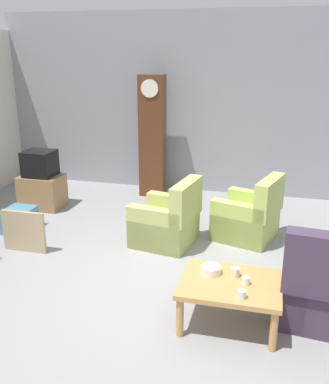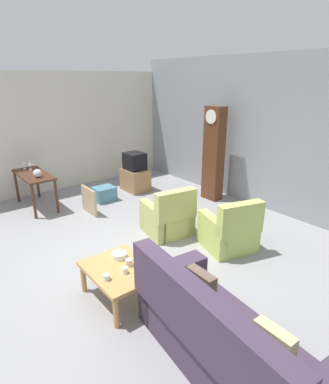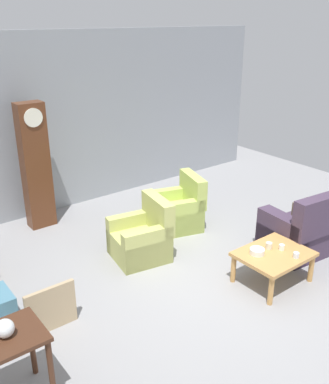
# 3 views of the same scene
# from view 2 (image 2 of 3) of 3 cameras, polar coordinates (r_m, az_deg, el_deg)

# --- Properties ---
(ground_plane) EXTENTS (10.40, 10.40, 0.00)m
(ground_plane) POSITION_cam_2_polar(r_m,az_deg,el_deg) (5.12, -5.82, -12.57)
(ground_plane) COLOR gray
(garage_door_wall) EXTENTS (8.40, 0.16, 3.20)m
(garage_door_wall) POSITION_cam_2_polar(r_m,az_deg,el_deg) (7.03, 19.37, 9.48)
(garage_door_wall) COLOR gray
(garage_door_wall) RESTS_ON ground_plane
(pegboard_wall_left) EXTENTS (0.12, 6.40, 2.88)m
(pegboard_wall_left) POSITION_cam_2_polar(r_m,az_deg,el_deg) (8.41, -19.93, 9.86)
(pegboard_wall_left) COLOR beige
(pegboard_wall_left) RESTS_ON ground_plane
(couch_floral) EXTENTS (2.18, 1.10, 1.04)m
(couch_floral) POSITION_cam_2_polar(r_m,az_deg,el_deg) (3.43, 10.16, -24.58)
(couch_floral) COLOR #423347
(couch_floral) RESTS_ON ground_plane
(armchair_olive_near) EXTENTS (0.91, 0.89, 0.92)m
(armchair_olive_near) POSITION_cam_2_polar(r_m,az_deg,el_deg) (5.84, 0.65, -4.72)
(armchair_olive_near) COLOR #B7BC66
(armchair_olive_near) RESTS_ON ground_plane
(armchair_olive_far) EXTENTS (0.98, 0.96, 0.92)m
(armchair_olive_far) POSITION_cam_2_polar(r_m,az_deg,el_deg) (5.45, 11.55, -7.04)
(armchair_olive_far) COLOR #B5C960
(armchair_olive_far) RESTS_ON ground_plane
(coffee_table_wood) EXTENTS (0.96, 0.76, 0.45)m
(coffee_table_wood) POSITION_cam_2_polar(r_m,az_deg,el_deg) (4.24, -7.94, -14.00)
(coffee_table_wood) COLOR tan
(coffee_table_wood) RESTS_ON ground_plane
(console_table_dark) EXTENTS (1.30, 0.56, 0.77)m
(console_table_dark) POSITION_cam_2_polar(r_m,az_deg,el_deg) (7.47, -22.34, 2.22)
(console_table_dark) COLOR #472819
(console_table_dark) RESTS_ON ground_plane
(grandfather_clock) EXTENTS (0.44, 0.30, 2.14)m
(grandfather_clock) POSITION_cam_2_polar(r_m,az_deg,el_deg) (7.42, 8.79, 6.74)
(grandfather_clock) COLOR #562D19
(grandfather_clock) RESTS_ON ground_plane
(tv_stand_cabinet) EXTENTS (0.68, 0.52, 0.55)m
(tv_stand_cabinet) POSITION_cam_2_polar(r_m,az_deg,el_deg) (8.14, -5.25, 2.21)
(tv_stand_cabinet) COLOR #997047
(tv_stand_cabinet) RESTS_ON ground_plane
(tv_crt) EXTENTS (0.48, 0.44, 0.42)m
(tv_crt) POSITION_cam_2_polar(r_m,az_deg,el_deg) (8.00, -5.36, 5.53)
(tv_crt) COLOR black
(tv_crt) RESTS_ON tv_stand_cabinet
(framed_picture_leaning) EXTENTS (0.60, 0.05, 0.56)m
(framed_picture_leaning) POSITION_cam_2_polar(r_m,az_deg,el_deg) (6.90, -13.36, -1.53)
(framed_picture_leaning) COLOR tan
(framed_picture_leaning) RESTS_ON ground_plane
(storage_box_blue) EXTENTS (0.40, 0.48, 0.33)m
(storage_box_blue) POSITION_cam_2_polar(r_m,az_deg,el_deg) (7.58, -10.72, -0.30)
(storage_box_blue) COLOR teal
(storage_box_blue) RESTS_ON ground_plane
(glass_dome_cloche) EXTENTS (0.17, 0.17, 0.17)m
(glass_dome_cloche) POSITION_cam_2_polar(r_m,az_deg,el_deg) (7.11, -21.80, 3.14)
(glass_dome_cloche) COLOR silver
(glass_dome_cloche) RESTS_ON console_table_dark
(cup_white_porcelain) EXTENTS (0.07, 0.07, 0.08)m
(cup_white_porcelain) POSITION_cam_2_polar(r_m,az_deg,el_deg) (4.08, -7.10, -13.74)
(cup_white_porcelain) COLOR white
(cup_white_porcelain) RESTS_ON coffee_table_wood
(cup_blue_rimmed) EXTENTS (0.08, 0.08, 0.07)m
(cup_blue_rimmed) POSITION_cam_2_polar(r_m,az_deg,el_deg) (3.99, -10.32, -14.79)
(cup_blue_rimmed) COLOR silver
(cup_blue_rimmed) RESTS_ON coffee_table_wood
(cup_cream_tall) EXTENTS (0.09, 0.09, 0.09)m
(cup_cream_tall) POSITION_cam_2_polar(r_m,az_deg,el_deg) (4.21, -6.40, -12.42)
(cup_cream_tall) COLOR beige
(cup_cream_tall) RESTS_ON coffee_table_wood
(bowl_white_stacked) EXTENTS (0.20, 0.20, 0.08)m
(bowl_white_stacked) POSITION_cam_2_polar(r_m,az_deg,el_deg) (4.39, -8.09, -11.14)
(bowl_white_stacked) COLOR white
(bowl_white_stacked) RESTS_ON coffee_table_wood
(wine_glass_tall) EXTENTS (0.06, 0.06, 0.21)m
(wine_glass_tall) POSITION_cam_2_polar(r_m,az_deg,el_deg) (7.83, -23.93, 4.68)
(wine_glass_tall) COLOR silver
(wine_glass_tall) RESTS_ON console_table_dark
(wine_glass_mid) EXTENTS (0.07, 0.07, 0.21)m
(wine_glass_mid) POSITION_cam_2_polar(r_m,az_deg,el_deg) (7.72, -22.93, 4.61)
(wine_glass_mid) COLOR silver
(wine_glass_mid) RESTS_ON console_table_dark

